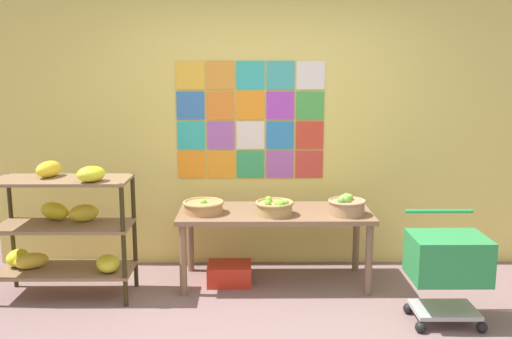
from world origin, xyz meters
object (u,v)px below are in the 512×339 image
object	(u,v)px
display_table	(275,219)
fruit_basket_right	(275,207)
fruit_basket_left	(347,206)
produce_crate_under_table	(230,274)
banana_shelf_unit	(64,225)
fruit_basket_back_left	(203,206)
shopping_cart	(447,262)

from	to	relation	value
display_table	fruit_basket_right	world-z (taller)	fruit_basket_right
fruit_basket_left	fruit_basket_right	xyz separation A→B (m)	(-0.60, -0.01, -0.01)
fruit_basket_left	produce_crate_under_table	xyz separation A→B (m)	(-0.98, 0.10, -0.63)
fruit_basket_left	fruit_basket_right	distance (m)	0.60
banana_shelf_unit	display_table	distance (m)	1.73
display_table	fruit_basket_right	distance (m)	0.19
fruit_basket_right	produce_crate_under_table	size ratio (longest dim) A/B	0.85
display_table	fruit_basket_back_left	world-z (taller)	fruit_basket_back_left
banana_shelf_unit	display_table	size ratio (longest dim) A/B	0.68
banana_shelf_unit	display_table	xyz separation A→B (m)	(1.71, 0.28, -0.03)
banana_shelf_unit	fruit_basket_left	bearing A→B (deg)	3.82
fruit_basket_left	produce_crate_under_table	distance (m)	1.17
shopping_cart	fruit_basket_back_left	bearing A→B (deg)	147.52
fruit_basket_right	display_table	bearing A→B (deg)	86.28
fruit_basket_right	produce_crate_under_table	bearing A→B (deg)	164.40
fruit_basket_left	produce_crate_under_table	bearing A→B (deg)	174.09
display_table	shopping_cart	size ratio (longest dim) A/B	2.06
fruit_basket_right	shopping_cart	world-z (taller)	shopping_cart
fruit_basket_back_left	fruit_basket_right	distance (m)	0.60
display_table	fruit_basket_right	xyz separation A→B (m)	(-0.01, -0.13, 0.14)
produce_crate_under_table	shopping_cart	distance (m)	1.82
produce_crate_under_table	fruit_basket_right	bearing A→B (deg)	-15.60
fruit_basket_back_left	fruit_basket_left	bearing A→B (deg)	-2.86
fruit_basket_back_left	produce_crate_under_table	bearing A→B (deg)	11.11
fruit_basket_right	shopping_cart	distance (m)	1.41
banana_shelf_unit	produce_crate_under_table	xyz separation A→B (m)	(1.32, 0.25, -0.51)
banana_shelf_unit	fruit_basket_right	world-z (taller)	banana_shelf_unit
fruit_basket_left	fruit_basket_back_left	xyz separation A→B (m)	(-1.19, 0.06, -0.02)
fruit_basket_left	shopping_cart	xyz separation A→B (m)	(0.62, -0.68, -0.25)
produce_crate_under_table	shopping_cart	world-z (taller)	shopping_cart
fruit_basket_left	fruit_basket_back_left	bearing A→B (deg)	177.14
produce_crate_under_table	fruit_basket_back_left	bearing A→B (deg)	-168.89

